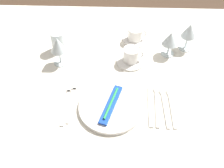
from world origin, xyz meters
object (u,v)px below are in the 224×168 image
object	(u,v)px
toothbrush_package	(111,104)
wine_glass_right	(189,32)
dinner_knife	(150,107)
spoon_dessert	(164,103)
coffee_cup_right	(131,55)
dinner_plate	(111,107)
wine_glass_centre	(58,46)
spoon_tea	(171,103)
drink_tumbler	(58,42)
spoon_soup	(156,101)
coffee_cup_left	(136,34)
fork_inner	(66,102)
fork_outer	(72,100)
wine_glass_left	(170,39)

from	to	relation	value
toothbrush_package	wine_glass_right	bearing A→B (deg)	47.27
dinner_knife	wine_glass_right	distance (m)	0.46
spoon_dessert	coffee_cup_right	xyz separation A→B (m)	(-0.14, 0.26, 0.04)
dinner_plate	wine_glass_centre	xyz separation A→B (m)	(-0.26, 0.27, 0.10)
spoon_dessert	wine_glass_centre	xyz separation A→B (m)	(-0.49, 0.24, 0.11)
toothbrush_package	wine_glass_right	xyz separation A→B (m)	(0.38, 0.41, 0.08)
spoon_dessert	spoon_tea	size ratio (longest dim) A/B	1.01
drink_tumbler	spoon_tea	bearing A→B (deg)	-32.04
spoon_soup	coffee_cup_left	size ratio (longest dim) A/B	2.27
dinner_plate	spoon_tea	distance (m)	0.26
dinner_plate	toothbrush_package	distance (m)	0.02
toothbrush_package	fork_inner	size ratio (longest dim) A/B	0.95
drink_tumbler	spoon_dessert	bearing A→B (deg)	-33.44
dinner_plate	fork_outer	xyz separation A→B (m)	(-0.17, 0.03, -0.01)
wine_glass_right	drink_tumbler	bearing A→B (deg)	-177.07
wine_glass_right	spoon_tea	bearing A→B (deg)	-107.46
dinner_plate	wine_glass_right	size ratio (longest dim) A/B	1.85
coffee_cup_left	drink_tumbler	bearing A→B (deg)	-167.62
fork_inner	coffee_cup_right	size ratio (longest dim) A/B	2.22
fork_inner	wine_glass_centre	bearing A→B (deg)	104.41
toothbrush_package	spoon_tea	bearing A→B (deg)	7.41
dinner_plate	drink_tumbler	distance (m)	0.47
toothbrush_package	spoon_dessert	world-z (taller)	toothbrush_package
spoon_dessert	coffee_cup_left	size ratio (longest dim) A/B	2.16
wine_glass_right	drink_tumbler	world-z (taller)	wine_glass_right
fork_outer	coffee_cup_right	xyz separation A→B (m)	(0.26, 0.26, 0.04)
fork_outer	wine_glass_right	size ratio (longest dim) A/B	1.50
dinner_plate	spoon_tea	bearing A→B (deg)	7.41
spoon_dessert	wine_glass_right	bearing A→B (deg)	68.45
coffee_cup_left	fork_inner	bearing A→B (deg)	-125.11
dinner_knife	coffee_cup_right	bearing A→B (deg)	105.38
wine_glass_centre	wine_glass_left	size ratio (longest dim) A/B	1.15
dinner_knife	coffee_cup_right	world-z (taller)	coffee_cup_right
dinner_plate	wine_glass_centre	distance (m)	0.39
dinner_plate	spoon_soup	size ratio (longest dim) A/B	1.22
dinner_knife	spoon_soup	world-z (taller)	spoon_soup
spoon_tea	spoon_soup	bearing A→B (deg)	170.88
spoon_dessert	wine_glass_right	size ratio (longest dim) A/B	1.44
wine_glass_centre	coffee_cup_right	bearing A→B (deg)	3.05
coffee_cup_left	coffee_cup_right	world-z (taller)	coffee_cup_right
coffee_cup_left	wine_glass_left	size ratio (longest dim) A/B	0.75
fork_inner	dinner_knife	distance (m)	0.36
coffee_cup_left	toothbrush_package	bearing A→B (deg)	-103.90
coffee_cup_left	drink_tumbler	world-z (taller)	drink_tumbler
dinner_plate	fork_inner	size ratio (longest dim) A/B	1.24
wine_glass_centre	spoon_dessert	bearing A→B (deg)	-26.06
dinner_knife	drink_tumbler	distance (m)	0.58
coffee_cup_left	spoon_soup	bearing A→B (deg)	-78.79
fork_inner	wine_glass_right	distance (m)	0.70
wine_glass_centre	spoon_soup	bearing A→B (deg)	-26.73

